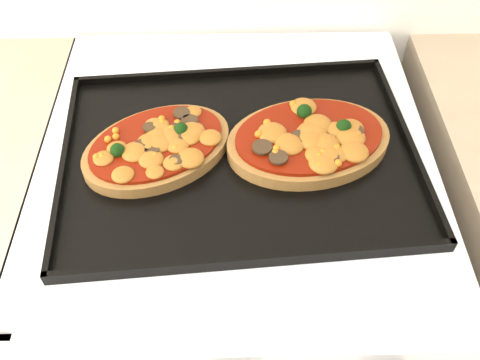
{
  "coord_description": "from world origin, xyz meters",
  "views": [
    {
      "loc": [
        -0.04,
        1.13,
        1.49
      ],
      "look_at": [
        -0.03,
        1.62,
        0.92
      ],
      "focal_mm": 40.0,
      "sensor_mm": 36.0,
      "label": 1
    }
  ],
  "objects_px": {
    "stove": "(237,293)",
    "pizza_right": "(309,139)",
    "baking_tray": "(239,153)",
    "pizza_left": "(157,146)"
  },
  "relations": [
    {
      "from": "pizza_left",
      "to": "baking_tray",
      "type": "bearing_deg",
      "value": -1.82
    },
    {
      "from": "pizza_left",
      "to": "pizza_right",
      "type": "height_order",
      "value": "pizza_right"
    },
    {
      "from": "baking_tray",
      "to": "pizza_right",
      "type": "relative_size",
      "value": 2.12
    },
    {
      "from": "stove",
      "to": "baking_tray",
      "type": "xyz_separation_m",
      "value": [
        0.01,
        -0.03,
        0.47
      ]
    },
    {
      "from": "stove",
      "to": "pizza_right",
      "type": "relative_size",
      "value": 3.77
    },
    {
      "from": "baking_tray",
      "to": "pizza_right",
      "type": "bearing_deg",
      "value": 2.48
    },
    {
      "from": "stove",
      "to": "pizza_right",
      "type": "height_order",
      "value": "pizza_right"
    },
    {
      "from": "pizza_right",
      "to": "pizza_left",
      "type": "bearing_deg",
      "value": -177.83
    },
    {
      "from": "stove",
      "to": "pizza_right",
      "type": "bearing_deg",
      "value": -7.82
    },
    {
      "from": "pizza_left",
      "to": "pizza_right",
      "type": "bearing_deg",
      "value": 2.17
    }
  ]
}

